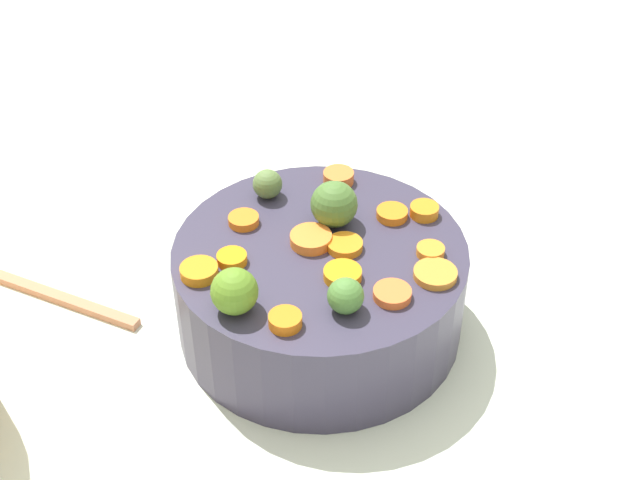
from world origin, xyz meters
name	(u,v)px	position (x,y,z in m)	size (l,w,h in m)	color
tabletop	(307,316)	(0.00, 0.00, 0.01)	(2.40, 2.40, 0.02)	silver
serving_bowl_carrots	(320,288)	(0.02, 0.02, 0.07)	(0.27, 0.27, 0.09)	#38334A
carrot_slice_0	(244,220)	(0.01, -0.06, 0.12)	(0.03, 0.03, 0.01)	orange
carrot_slice_1	(311,239)	(0.01, 0.01, 0.12)	(0.04, 0.04, 0.01)	orange
carrot_slice_2	(336,177)	(-0.09, 0.00, 0.12)	(0.03, 0.03, 0.01)	orange
carrot_slice_3	(392,294)	(0.05, 0.10, 0.12)	(0.03, 0.03, 0.01)	orange
carrot_slice_4	(392,214)	(-0.05, 0.07, 0.12)	(0.03, 0.03, 0.01)	orange
carrot_slice_5	(345,245)	(0.01, 0.04, 0.12)	(0.03, 0.03, 0.01)	orange
carrot_slice_6	(430,251)	(-0.01, 0.12, 0.12)	(0.03, 0.03, 0.01)	orange
carrot_slice_7	(285,320)	(0.12, 0.03, 0.12)	(0.03, 0.03, 0.01)	orange
carrot_slice_8	(232,259)	(0.06, -0.05, 0.12)	(0.03, 0.03, 0.01)	orange
carrot_slice_9	(435,274)	(0.02, 0.13, 0.12)	(0.04, 0.04, 0.01)	orange
carrot_slice_10	(199,271)	(0.09, -0.06, 0.12)	(0.03, 0.03, 0.01)	orange
carrot_slice_11	(343,274)	(0.05, 0.05, 0.12)	(0.03, 0.03, 0.01)	orange
carrot_slice_12	(424,211)	(-0.07, 0.09, 0.12)	(0.03, 0.03, 0.01)	orange
brussels_sprout_0	(346,296)	(0.08, 0.07, 0.13)	(0.03, 0.03, 0.03)	#4D7F38
brussels_sprout_1	(334,204)	(-0.02, 0.02, 0.14)	(0.04, 0.04, 0.04)	#4A6F31
brussels_sprout_2	(267,184)	(-0.04, -0.06, 0.13)	(0.03, 0.03, 0.03)	#5B763F
brussels_sprout_3	(234,291)	(0.11, -0.02, 0.13)	(0.04, 0.04, 0.04)	#5B8725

